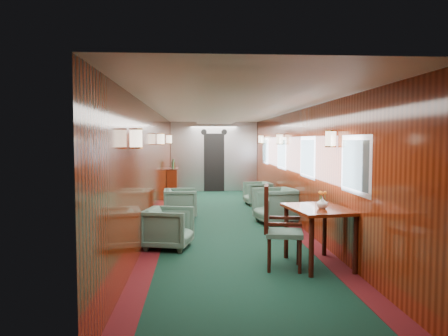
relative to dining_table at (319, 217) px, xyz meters
name	(u,v)px	position (x,y,z in m)	size (l,w,h in m)	color
room	(226,147)	(-1.10, 3.18, 0.94)	(12.00, 12.10, 2.40)	black
bulkhead	(214,157)	(-1.10, 9.09, 0.49)	(2.98, 0.17, 2.39)	silver
windows_right	(293,155)	(0.39, 3.43, 0.75)	(0.02, 8.60, 0.80)	silver
wall_sconces	(224,139)	(-1.10, 3.75, 1.09)	(2.97, 7.97, 0.25)	beige
dining_table	(319,217)	(0.00, 0.00, 0.00)	(0.92, 1.20, 0.83)	#62200D
side_chair	(276,223)	(-0.62, -0.10, -0.07)	(0.60, 0.62, 1.16)	#1B3F37
credenza	(173,183)	(-2.44, 7.35, -0.23)	(0.32, 1.02, 1.19)	#62200D
flower_vase	(322,203)	(0.02, -0.09, 0.21)	(0.16, 0.16, 0.16)	silver
armchair_left_near	(169,228)	(-2.18, 1.14, -0.36)	(0.72, 0.74, 0.67)	#1B3F37
armchair_left_far	(181,203)	(-2.08, 3.87, -0.36)	(0.73, 0.75, 0.68)	#1B3F37
armchair_right_near	(276,206)	(-0.02, 3.17, -0.32)	(0.81, 0.83, 0.76)	#1B3F37
armchair_right_far	(257,193)	(-0.04, 5.81, -0.38)	(0.68, 0.70, 0.63)	#1B3F37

